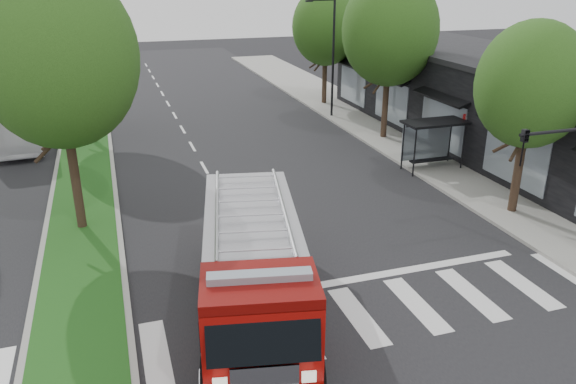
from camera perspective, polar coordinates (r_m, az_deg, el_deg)
ground at (r=19.27m, az=-2.15°, el=-8.74°), size 140.00×140.00×0.00m
sidewalk_right at (r=32.52m, az=14.41°, el=3.67°), size 5.00×80.00×0.15m
median at (r=35.39m, az=-19.87°, el=4.50°), size 3.00×50.00×0.15m
storefront_row at (r=34.49m, az=21.21°, el=8.08°), size 8.00×30.00×5.00m
bus_shelter at (r=29.80m, az=14.48°, el=5.99°), size 3.20×1.60×2.61m
tree_right_near at (r=24.43m, az=23.51°, el=9.91°), size 4.40×4.40×8.05m
tree_right_mid at (r=34.15m, az=10.32°, el=15.86°), size 5.60×5.60×9.72m
tree_right_far at (r=43.25m, az=3.86°, el=16.44°), size 5.00×5.00×8.73m
tree_median_near at (r=22.26m, az=-22.39°, el=12.52°), size 5.80×5.80×10.16m
tree_median_far at (r=36.19m, az=-21.16°, el=15.12°), size 5.60×5.60×9.72m
streetlight_right_far at (r=39.29m, az=4.41°, el=13.90°), size 2.11×0.20×8.00m
fire_engine at (r=16.72m, az=-3.56°, el=-7.62°), size 4.65×9.87×3.30m
city_bus at (r=38.08m, az=-25.76°, el=7.02°), size 3.40×10.99×3.01m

